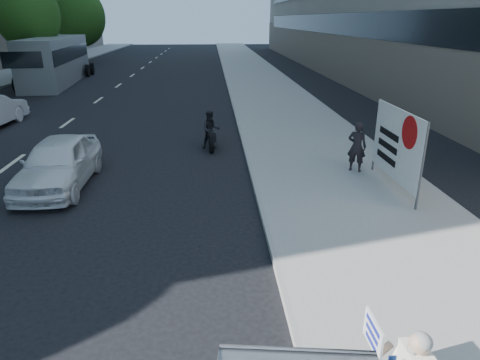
{
  "coord_description": "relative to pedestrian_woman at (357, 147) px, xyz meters",
  "views": [
    {
      "loc": [
        0.27,
        -6.16,
        4.57
      ],
      "look_at": [
        0.9,
        3.4,
        0.95
      ],
      "focal_mm": 32.0,
      "sensor_mm": 36.0,
      "label": 1
    }
  ],
  "objects": [
    {
      "name": "pedestrian_woman",
      "position": [
        0.0,
        0.0,
        0.0
      ],
      "size": [
        0.67,
        0.6,
        1.55
      ],
      "primitive_type": "imported",
      "rotation": [
        0.0,
        0.0,
        2.62
      ],
      "color": "black",
      "rests_on": "near_sidewalk"
    },
    {
      "name": "tree_far_d",
      "position": [
        -18.35,
        23.9,
        3.96
      ],
      "size": [
        4.8,
        4.8,
        7.65
      ],
      "color": "#382616",
      "rests_on": "ground"
    },
    {
      "name": "ground",
      "position": [
        -4.65,
        -6.1,
        -0.92
      ],
      "size": [
        160.0,
        160.0,
        0.0
      ],
      "primitive_type": "plane",
      "color": "black",
      "rests_on": "ground"
    },
    {
      "name": "white_sedan_near",
      "position": [
        -8.79,
        -0.34,
        -0.21
      ],
      "size": [
        1.71,
        4.21,
        1.43
      ],
      "primitive_type": "imported",
      "rotation": [
        0.0,
        0.0,
        0.0
      ],
      "color": "white",
      "rests_on": "ground"
    },
    {
      "name": "near_sidewalk",
      "position": [
        -0.65,
        13.9,
        -0.85
      ],
      "size": [
        5.0,
        120.0,
        0.15
      ],
      "primitive_type": "cube",
      "color": "gray",
      "rests_on": "ground"
    },
    {
      "name": "bus",
      "position": [
        -15.95,
        21.71,
        0.71
      ],
      "size": [
        3.61,
        12.24,
        3.3
      ],
      "rotation": [
        0.0,
        0.0,
        0.09
      ],
      "color": "slate",
      "rests_on": "ground"
    },
    {
      "name": "motorcycle",
      "position": [
        -4.44,
        3.3,
        -0.29
      ],
      "size": [
        0.75,
        2.05,
        1.42
      ],
      "rotation": [
        0.0,
        0.0,
        0.11
      ],
      "color": "black",
      "rests_on": "ground"
    },
    {
      "name": "protest_banner",
      "position": [
        0.57,
        -1.44,
        0.48
      ],
      "size": [
        0.08,
        3.06,
        2.2
      ],
      "color": "#4C4C4C",
      "rests_on": "near_sidewalk"
    },
    {
      "name": "tree_far_e",
      "position": [
        -18.35,
        37.9,
        3.86
      ],
      "size": [
        5.4,
        5.4,
        7.89
      ],
      "color": "#382616",
      "rests_on": "ground"
    }
  ]
}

